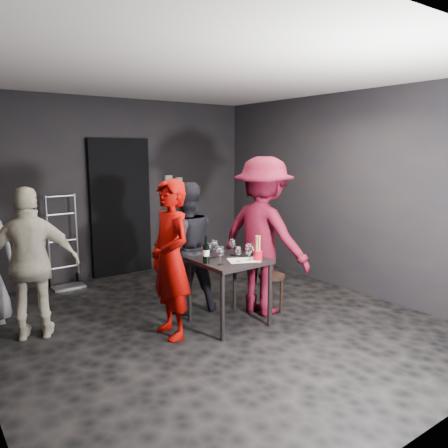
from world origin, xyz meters
TOP-DOWN VIEW (x-y plane):
  - floor at (0.00, 0.00)m, footprint 4.50×5.00m
  - ceiling at (0.00, 0.00)m, footprint 4.50×5.00m
  - wall_back at (0.00, 2.50)m, footprint 4.50×0.04m
  - wall_front at (0.00, -2.50)m, footprint 4.50×0.04m
  - wall_right at (2.25, 0.00)m, footprint 0.04×5.00m
  - doorway at (0.00, 2.44)m, footprint 0.95×0.10m
  - wallbox_upper at (0.85, 2.45)m, footprint 0.12×0.06m
  - wallbox_lower at (1.05, 2.45)m, footprint 0.10×0.06m
  - hand_truck at (-0.92, 2.28)m, footprint 0.44×0.36m
  - tasting_table at (0.17, -0.16)m, footprint 0.72×0.72m
  - stool at (0.78, -0.18)m, footprint 0.31×0.31m
  - server_red at (-0.51, -0.06)m, footprint 0.45×0.67m
  - woman_black at (-0.01, 0.46)m, footprint 0.86×0.58m
  - man_maroon at (0.71, -0.10)m, footprint 1.00×1.60m
  - bystander_cream at (-1.67, 0.73)m, footprint 1.07×0.76m
  - tasting_mat at (0.25, -0.31)m, footprint 0.39×0.33m
  - wine_glass_a at (-0.06, -0.32)m, footprint 0.11×0.11m
  - wine_glass_b at (-0.02, -0.03)m, footprint 0.10×0.10m
  - wine_glass_c at (0.06, -0.03)m, footprint 0.10×0.10m
  - wine_glass_d at (0.16, -0.33)m, footprint 0.08×0.08m
  - wine_glass_e at (0.29, -0.34)m, footprint 0.10×0.10m
  - wine_glass_f at (0.28, -0.06)m, footprint 0.09×0.09m
  - wine_bottle at (-0.14, -0.17)m, footprint 0.07×0.07m
  - breadstick_cup at (0.37, -0.40)m, footprint 0.10×0.10m
  - reserved_card at (0.46, -0.14)m, footprint 0.13×0.16m

SIDE VIEW (x-z plane):
  - floor at x=0.00m, z-range -0.01..0.01m
  - hand_truck at x=-0.92m, z-range -0.42..0.89m
  - stool at x=0.78m, z-range 0.13..0.60m
  - tasting_table at x=0.17m, z-range 0.28..1.03m
  - tasting_mat at x=0.25m, z-range 0.75..0.75m
  - reserved_card at x=0.46m, z-range 0.75..0.86m
  - woman_black at x=-0.01m, z-range 0.00..1.62m
  - bystander_cream at x=-1.67m, z-range 0.00..1.65m
  - wine_glass_d at x=0.16m, z-range 0.75..0.93m
  - wine_glass_b at x=-0.02m, z-range 0.75..0.95m
  - wine_glass_e at x=0.29m, z-range 0.75..0.96m
  - wine_glass_f at x=0.28m, z-range 0.75..0.96m
  - wine_glass_c at x=0.06m, z-range 0.75..0.97m
  - wine_glass_a at x=-0.06m, z-range 0.75..0.97m
  - wine_bottle at x=-0.14m, z-range 0.72..1.01m
  - breadstick_cup at x=0.37m, z-range 0.74..1.03m
  - server_red at x=-0.51m, z-range 0.00..1.80m
  - doorway at x=0.00m, z-range 0.00..2.10m
  - man_maroon at x=0.71m, z-range 0.00..2.29m
  - wall_back at x=0.00m, z-range 0.00..2.70m
  - wall_front at x=0.00m, z-range 0.00..2.70m
  - wall_right at x=2.25m, z-range 0.00..2.70m
  - wallbox_lower at x=1.05m, z-range 1.33..1.47m
  - wallbox_upper at x=0.85m, z-range 1.39..1.51m
  - ceiling at x=0.00m, z-range 2.69..2.71m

